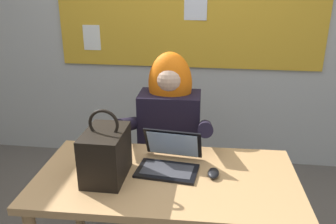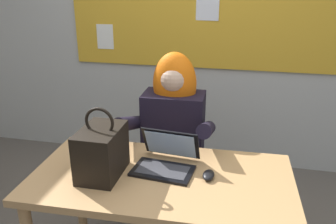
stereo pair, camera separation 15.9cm
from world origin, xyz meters
name	(u,v)px [view 1 (the left image)]	position (x,y,z in m)	size (l,w,h in m)	color
wall_back_bulletin	(189,19)	(0.00, 1.77, 1.38)	(5.21, 1.84, 2.73)	#B2B2AD
desk_main	(166,191)	(0.03, 0.12, 0.65)	(1.40, 0.76, 0.75)	tan
chair_at_desk	(171,151)	(-0.04, 0.84, 0.52)	(0.43, 0.43, 0.92)	#2D3347
person_costumed	(169,129)	(-0.04, 0.71, 0.75)	(0.60, 0.61, 1.27)	black
laptop	(169,160)	(0.03, 0.21, 0.79)	(0.35, 0.32, 0.20)	black
computer_mouse	(213,173)	(0.28, 0.14, 0.76)	(0.06, 0.10, 0.03)	black
handbag	(106,154)	(-0.28, 0.06, 0.88)	(0.20, 0.30, 0.38)	black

